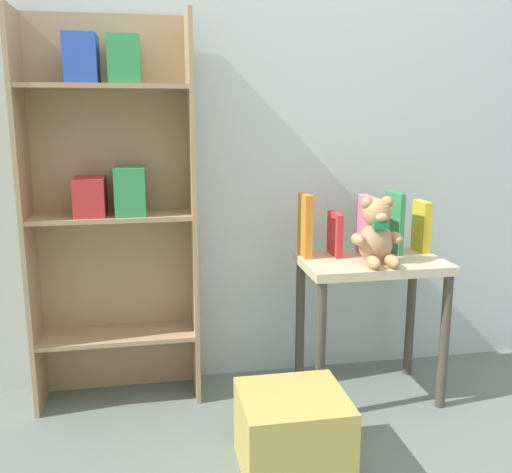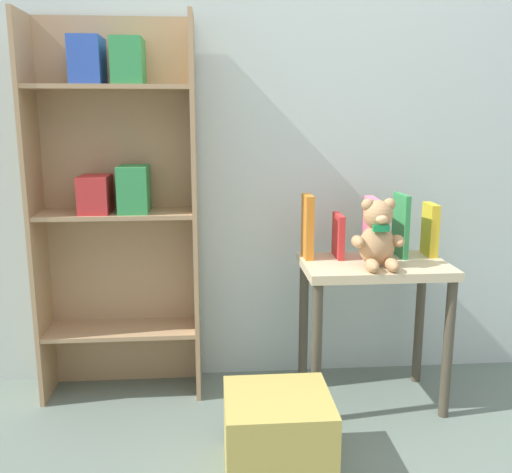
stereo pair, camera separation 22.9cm
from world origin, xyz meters
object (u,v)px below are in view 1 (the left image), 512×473
Objects in this scene: display_table at (371,286)px; book_standing_pink at (366,225)px; bookshelf_side at (111,192)px; book_standing_red at (335,234)px; book_standing_orange at (305,226)px; book_standing_yellow at (421,226)px; book_standing_green at (394,223)px; teddy_bear at (377,234)px; storage_bin at (293,432)px.

book_standing_pink is at bearing 90.00° from display_table.
bookshelf_side is 8.72× the size of book_standing_red.
bookshelf_side is at bearing 169.01° from display_table.
book_standing_yellow is at bearing -0.95° from book_standing_orange.
book_standing_orange and book_standing_green have the same top height.
teddy_bear is 1.49× the size of book_standing_red.
storage_bin is (-0.71, -0.56, -0.58)m from book_standing_yellow.
book_standing_orange reaches higher than book_standing_yellow.
teddy_bear is at bearing -14.86° from bookshelf_side.
display_table is 0.25m from book_standing_pink.
bookshelf_side is 7.18× the size of book_standing_yellow.
storage_bin is at bearing -139.11° from book_standing_green.
teddy_bear is 0.33m from book_standing_yellow.
bookshelf_side is at bearing 171.05° from book_standing_orange.
teddy_bear is 1.02× the size of book_standing_orange.
bookshelf_side reaches higher than storage_bin.
book_standing_green is at bearing 43.64° from storage_bin.
book_standing_pink is (0.26, -0.01, -0.01)m from book_standing_orange.
book_standing_green reaches higher than book_standing_pink.
book_standing_yellow is (0.52, 0.00, -0.02)m from book_standing_orange.
book_standing_orange reaches higher than book_standing_pink.
book_standing_red is (0.91, -0.10, -0.19)m from bookshelf_side.
bookshelf_side reaches higher than book_standing_green.
bookshelf_side is at bearing 165.14° from teddy_bear.
bookshelf_side is 1.06m from book_standing_pink.
book_standing_pink is 0.92m from storage_bin.
book_standing_pink is (0.13, -0.02, 0.03)m from book_standing_red.
book_standing_red is (-0.12, 0.17, -0.03)m from teddy_bear.
book_standing_yellow is (0.13, 0.01, -0.02)m from book_standing_green.
display_table is 0.37m from book_standing_orange.
book_standing_yellow is at bearing 0.74° from book_standing_green.
teddy_bear is at bearing -145.76° from book_standing_yellow.
book_standing_green is 1.20× the size of book_standing_yellow.
book_standing_red is 0.26m from book_standing_green.
book_standing_red is 0.39m from book_standing_yellow.
book_standing_pink is 0.95× the size of book_standing_green.
bookshelf_side is at bearing 132.30° from storage_bin.
book_standing_red is 0.82× the size of book_standing_yellow.
bookshelf_side is at bearing 177.85° from book_standing_yellow.
book_standing_red is (0.13, 0.00, -0.04)m from book_standing_orange.
display_table is at bearing -87.46° from book_standing_pink.
book_standing_pink reaches higher than book_standing_yellow.
teddy_bear is 0.83m from storage_bin.
book_standing_orange is 1.05× the size of book_standing_pink.
bookshelf_side reaches higher than teddy_bear.
storage_bin is at bearing -109.77° from book_standing_orange.
display_table is 2.30× the size of book_standing_orange.
book_standing_green is 0.74× the size of storage_bin.
teddy_bear is at bearing -54.81° from book_standing_red.
teddy_bear is 0.30m from book_standing_orange.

